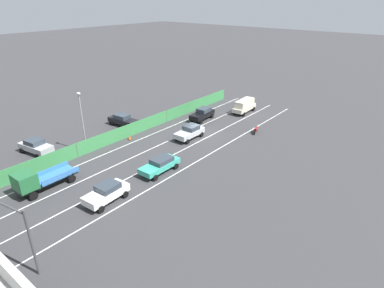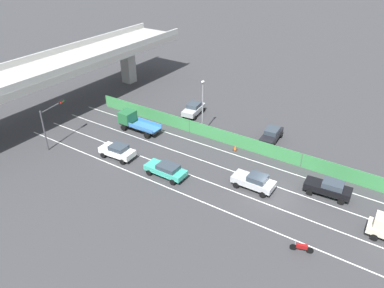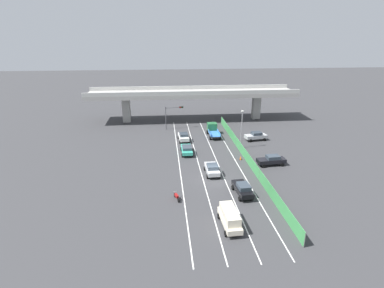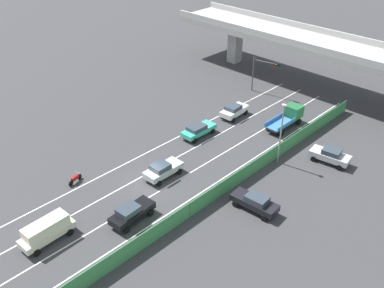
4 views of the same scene
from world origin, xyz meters
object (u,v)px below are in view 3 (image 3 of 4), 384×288
at_px(car_van_cream, 230,217).
at_px(traffic_light, 172,113).
at_px(car_sedan_silver, 212,169).
at_px(parked_wagon_silver, 256,136).
at_px(parked_sedan_dark, 272,160).
at_px(flatbed_truck_blue, 213,130).
at_px(motorcycle, 177,197).
at_px(car_sedan_white, 184,137).
at_px(car_sedan_black, 243,189).
at_px(car_taxi_teal, 187,149).
at_px(traffic_cone, 241,158).
at_px(street_lamp, 242,126).

xyz_separation_m(car_van_cream, traffic_light, (-5.08, 38.00, 2.55)).
relative_size(car_sedan_silver, parked_wagon_silver, 0.96).
relative_size(parked_sedan_dark, parked_wagon_silver, 1.05).
relative_size(car_sedan_silver, flatbed_truck_blue, 0.75).
xyz_separation_m(car_van_cream, parked_wagon_silver, (11.51, 28.47, -0.26)).
xyz_separation_m(motorcycle, parked_wagon_silver, (17.17, 22.08, 0.48)).
bearing_deg(parked_sedan_dark, car_sedan_white, 135.54).
xyz_separation_m(car_sedan_black, flatbed_truck_blue, (0.07, 25.82, 0.29)).
distance_m(car_sedan_black, car_taxi_teal, 16.82).
bearing_deg(parked_sedan_dark, traffic_cone, 148.62).
bearing_deg(street_lamp, flatbed_truck_blue, 116.23).
distance_m(car_sedan_black, motorcycle, 8.90).
relative_size(flatbed_truck_blue, traffic_cone, 8.18).
distance_m(street_lamp, traffic_cone, 7.07).
bearing_deg(motorcycle, parked_wagon_silver, 52.13).
height_order(car_sedan_black, parked_wagon_silver, car_sedan_black).
bearing_deg(car_sedan_white, car_sedan_silver, -78.20).
height_order(motorcycle, traffic_cone, motorcycle).
bearing_deg(traffic_light, flatbed_truck_blue, -32.69).
height_order(car_taxi_teal, parked_sedan_dark, parked_sedan_dark).
distance_m(parked_sedan_dark, traffic_light, 27.03).
xyz_separation_m(car_van_cream, car_sedan_silver, (0.16, 13.53, -0.27)).
xyz_separation_m(motorcycle, street_lamp, (13.00, 18.00, 3.96)).
xyz_separation_m(car_sedan_silver, traffic_light, (-5.23, 24.47, 2.82)).
bearing_deg(parked_wagon_silver, parked_sedan_dark, -94.85).
relative_size(car_van_cream, parked_sedan_dark, 1.04).
xyz_separation_m(car_sedan_black, traffic_light, (-8.30, 31.19, 2.81)).
height_order(car_sedan_white, traffic_light, traffic_light).
relative_size(car_taxi_teal, car_sedan_silver, 1.07).
bearing_deg(parked_sedan_dark, flatbed_truck_blue, 113.40).
height_order(car_taxi_teal, traffic_light, traffic_light).
bearing_deg(street_lamp, traffic_light, 132.41).
relative_size(car_sedan_silver, street_lamp, 0.60).
relative_size(flatbed_truck_blue, motorcycle, 3.09).
height_order(motorcycle, street_lamp, street_lamp).
bearing_deg(car_sedan_white, traffic_cone, -49.33).
height_order(parked_wagon_silver, traffic_light, traffic_light).
bearing_deg(traffic_light, parked_wagon_silver, -29.86).
distance_m(motorcycle, traffic_light, 31.78).
xyz_separation_m(flatbed_truck_blue, traffic_cone, (2.69, -13.84, -0.90)).
bearing_deg(parked_wagon_silver, flatbed_truck_blue, 153.19).
distance_m(flatbed_truck_blue, street_lamp, 9.72).
xyz_separation_m(car_sedan_white, parked_wagon_silver, (14.68, -0.96, 0.01)).
xyz_separation_m(motorcycle, parked_sedan_dark, (16.12, 9.67, 0.46)).
bearing_deg(car_sedan_silver, car_taxi_teal, 110.04).
relative_size(parked_sedan_dark, traffic_light, 0.92).
relative_size(car_van_cream, street_lamp, 0.68).
xyz_separation_m(car_van_cream, car_sedan_white, (-3.17, 29.43, -0.27)).
bearing_deg(motorcycle, car_sedan_white, 83.83).
distance_m(car_sedan_black, parked_wagon_silver, 23.20).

